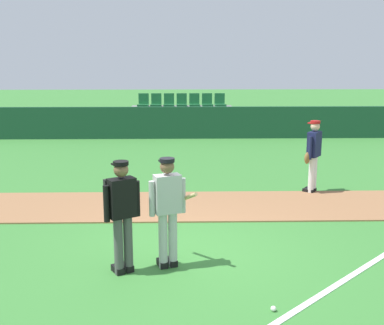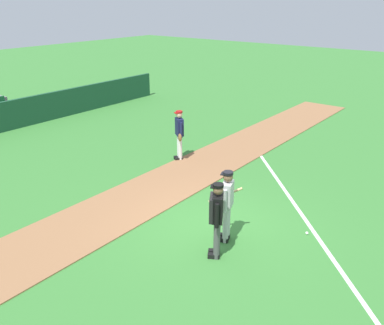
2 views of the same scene
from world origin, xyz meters
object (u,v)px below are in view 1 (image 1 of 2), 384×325
baseball (273,309)px  umpire_home_plate (122,210)px  runner_navy_jersey (313,154)px  batter_grey_jersey (168,208)px

baseball → umpire_home_plate: bearing=149.4°
umpire_home_plate → runner_navy_jersey: size_ratio=1.00×
umpire_home_plate → baseball: 2.62m
runner_navy_jersey → baseball: size_ratio=23.78×
batter_grey_jersey → runner_navy_jersey: size_ratio=1.00×
batter_grey_jersey → runner_navy_jersey: same height
runner_navy_jersey → baseball: runner_navy_jersey is taller
umpire_home_plate → batter_grey_jersey: bearing=15.1°
batter_grey_jersey → runner_navy_jersey: 5.38m
runner_navy_jersey → umpire_home_plate: bearing=-132.8°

